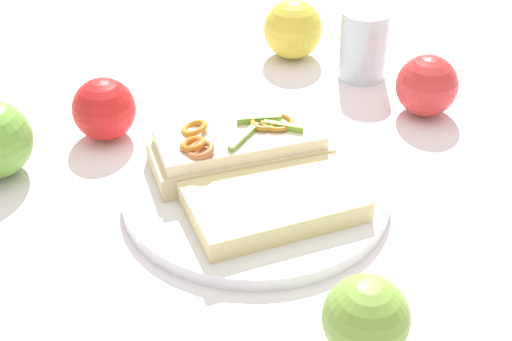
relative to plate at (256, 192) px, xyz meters
name	(u,v)px	position (x,y,z in m)	size (l,w,h in m)	color
ground_plane	(256,198)	(0.00, 0.00, -0.01)	(2.00, 2.00, 0.00)	white
plate	(256,192)	(0.00, 0.00, 0.00)	(0.27, 0.27, 0.01)	white
sandwich	(243,148)	(-0.04, 0.00, 0.03)	(0.10, 0.19, 0.05)	beige
bread_slice_side	(270,203)	(0.04, 0.00, 0.02)	(0.16, 0.10, 0.02)	beige
apple_0	(427,86)	(-0.08, 0.26, 0.03)	(0.07, 0.07, 0.07)	red
apple_1	(104,109)	(-0.18, -0.11, 0.03)	(0.07, 0.07, 0.07)	red
apple_2	(293,29)	(-0.28, 0.17, 0.03)	(0.08, 0.08, 0.08)	gold
apple_3	(365,318)	(0.22, 0.00, 0.03)	(0.07, 0.07, 0.07)	#749F3E
drinking_glass	(364,44)	(-0.19, 0.23, 0.04)	(0.06, 0.06, 0.09)	silver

